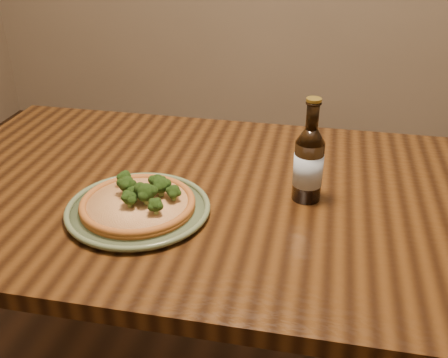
% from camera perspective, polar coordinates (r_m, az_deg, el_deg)
% --- Properties ---
extents(table, '(1.60, 0.90, 0.75)m').
position_cam_1_polar(table, '(1.33, 1.24, -4.87)').
color(table, '#3F230D').
rests_on(table, ground).
extents(plate, '(0.33, 0.33, 0.02)m').
position_cam_1_polar(plate, '(1.21, -9.32, -3.22)').
color(plate, '#5A6A49').
rests_on(plate, table).
extents(pizza, '(0.26, 0.26, 0.07)m').
position_cam_1_polar(pizza, '(1.20, -9.26, -2.50)').
color(pizza, '#A65F25').
rests_on(pizza, plate).
extents(beer_bottle, '(0.07, 0.07, 0.25)m').
position_cam_1_polar(beer_bottle, '(1.23, 9.19, 1.69)').
color(beer_bottle, black).
rests_on(beer_bottle, table).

